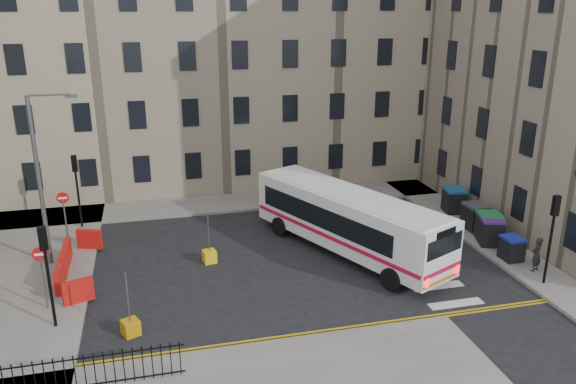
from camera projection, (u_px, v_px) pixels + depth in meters
name	position (u px, v px, depth m)	size (l,w,h in m)	color
ground	(322.00, 255.00, 28.10)	(120.00, 120.00, 0.00)	black
pavement_north	(188.00, 206.00, 34.62)	(36.00, 3.20, 0.15)	slate
pavement_east	(445.00, 211.00, 33.82)	(2.40, 26.00, 0.15)	slate
pavement_west	(25.00, 275.00, 25.79)	(6.00, 22.00, 0.15)	slate
terrace_north	(158.00, 56.00, 38.04)	(38.30, 10.80, 17.20)	tan
traffic_light_east	(553.00, 226.00, 24.10)	(0.28, 0.22, 4.10)	black
traffic_light_nw	(76.00, 180.00, 30.43)	(0.28, 0.22, 4.10)	black
traffic_light_sw	(46.00, 261.00, 20.76)	(0.28, 0.22, 4.10)	black
streetlamp	(39.00, 179.00, 25.59)	(0.50, 0.22, 8.14)	#595B5E
no_entry_north	(64.00, 207.00, 28.73)	(0.60, 0.08, 3.00)	#595B5E
no_entry_south	(41.00, 265.00, 22.28)	(0.60, 0.08, 3.00)	#595B5E
roadworks_barriers	(72.00, 264.00, 25.65)	(1.66, 6.26, 1.00)	red
iron_railings	(60.00, 376.00, 17.74)	(7.80, 0.04, 1.20)	black
bus	(348.00, 219.00, 27.83)	(7.16, 11.47, 3.12)	white
wheelie_bin_a	(512.00, 248.00, 27.08)	(0.94, 1.07, 1.15)	black
wheelie_bin_b	(490.00, 231.00, 28.81)	(1.47, 1.58, 1.43)	black
wheelie_bin_c	(489.00, 226.00, 29.34)	(1.38, 1.51, 1.45)	black
wheelie_bin_d	(475.00, 216.00, 30.78)	(1.15, 1.32, 1.42)	black
wheelie_bin_e	(454.00, 200.00, 33.32)	(1.33, 1.47, 1.44)	black
pedestrian	(537.00, 254.00, 25.85)	(0.60, 0.39, 1.65)	black
bollard_yellow	(210.00, 256.00, 27.22)	(0.60, 0.60, 0.60)	yellow
bollard_chevron	(131.00, 328.00, 21.21)	(0.60, 0.60, 0.60)	#C0810B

